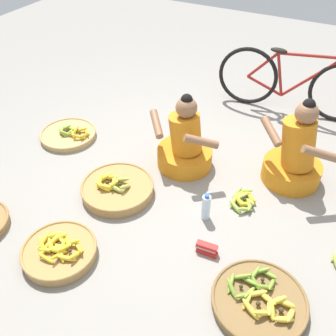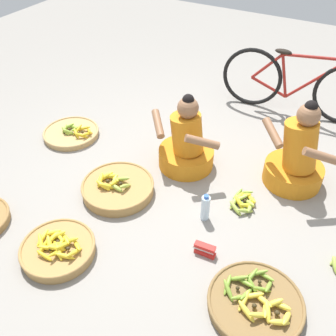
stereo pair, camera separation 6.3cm
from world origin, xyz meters
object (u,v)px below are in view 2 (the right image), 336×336
banana_basket_back_left (71,133)px  loose_bananas_near_vendor (244,202)px  water_bottle (205,208)px  packet_carton_stack (205,249)px  bicycle_leaning (297,85)px  vendor_woman_behind (297,158)px  vendor_woman_front (186,145)px  banana_basket_front_right (118,187)px  banana_basket_mid_right (256,303)px  banana_basket_back_right (58,249)px

banana_basket_back_left → loose_bananas_near_vendor: size_ratio=1.90×
water_bottle → packet_carton_stack: 0.36m
loose_bananas_near_vendor → bicycle_leaning: bearing=91.4°
bicycle_leaning → water_bottle: (-0.18, -1.98, -0.24)m
packet_carton_stack → vendor_woman_behind: bearing=72.7°
vendor_woman_behind → bicycle_leaning: bearing=104.9°
vendor_woman_front → banana_basket_front_right: 0.75m
vendor_woman_behind → banana_basket_mid_right: (0.13, -1.36, -0.22)m
banana_basket_back_left → loose_bananas_near_vendor: (1.96, -0.09, -0.01)m
banana_basket_mid_right → packet_carton_stack: size_ratio=3.59×
banana_basket_mid_right → loose_bananas_near_vendor: size_ratio=2.07×
banana_basket_back_right → banana_basket_mid_right: bearing=11.5°
banana_basket_back_left → water_bottle: size_ratio=2.29×
bicycle_leaning → packet_carton_stack: size_ratio=9.61×
bicycle_leaning → banana_basket_back_left: bearing=-140.3°
banana_basket_mid_right → banana_basket_back_left: (-2.35, 0.96, -0.01)m
banana_basket_back_right → water_bottle: bearing=46.7°
banana_basket_back_right → banana_basket_front_right: (0.00, 0.77, 0.00)m
banana_basket_mid_right → banana_basket_front_right: (-1.42, 0.47, 0.01)m
banana_basket_back_right → banana_basket_front_right: 0.77m
water_bottle → banana_basket_back_left: bearing=167.1°
packet_carton_stack → banana_basket_back_right: bearing=-150.9°
loose_bananas_near_vendor → vendor_woman_behind: bearing=61.2°
banana_basket_front_right → packet_carton_stack: bearing=-14.0°
banana_basket_back_right → banana_basket_back_left: banana_basket_back_right is taller
vendor_woman_front → banana_basket_back_left: 1.30m
bicycle_leaning → loose_bananas_near_vendor: (0.04, -1.68, -0.33)m
banana_basket_mid_right → banana_basket_back_left: bearing=157.8°
vendor_woman_front → banana_basket_back_left: (-1.28, -0.15, -0.20)m
banana_basket_back_right → loose_bananas_near_vendor: 1.55m
vendor_woman_front → banana_basket_back_right: size_ratio=1.35×
banana_basket_back_right → banana_basket_mid_right: banana_basket_back_right is taller
banana_basket_back_right → banana_basket_front_right: banana_basket_front_right is taller
vendor_woman_front → banana_basket_back_right: 1.45m
banana_basket_back_left → water_bottle: water_bottle is taller
banana_basket_back_left → water_bottle: 1.78m
vendor_woman_front → banana_basket_front_right: size_ratio=1.19×
banana_basket_front_right → loose_bananas_near_vendor: bearing=20.9°
bicycle_leaning → vendor_woman_front: bearing=-113.8°
banana_basket_mid_right → banana_basket_back_right: bearing=-168.5°
banana_basket_back_right → bicycle_leaning: bearing=70.8°
banana_basket_back_right → banana_basket_mid_right: (1.43, 0.29, -0.01)m
bicycle_leaning → banana_basket_mid_right: bicycle_leaning is taller
banana_basket_front_right → packet_carton_stack: banana_basket_front_right is taller
banana_basket_mid_right → water_bottle: bearing=137.9°
vendor_woman_front → banana_basket_back_left: size_ratio=1.29×
water_bottle → bicycle_leaning: bearing=84.7°
vendor_woman_front → bicycle_leaning: (0.63, 1.44, 0.12)m
banana_basket_front_right → banana_basket_mid_right: bearing=-18.4°
vendor_woman_behind → water_bottle: 0.95m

